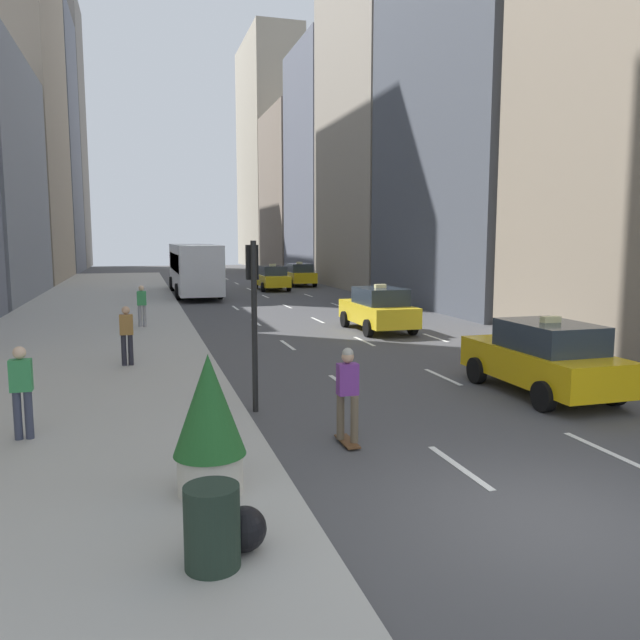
# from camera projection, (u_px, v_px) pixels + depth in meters

# --- Properties ---
(ground_plane) EXTENTS (160.00, 160.00, 0.00)m
(ground_plane) POSITION_uv_depth(u_px,v_px,m) (548.00, 519.00, 8.15)
(ground_plane) COLOR #474749
(sidewalk_left) EXTENTS (8.00, 66.00, 0.15)m
(sidewalk_left) POSITION_uv_depth(u_px,v_px,m) (100.00, 309.00, 31.91)
(sidewalk_left) COLOR #ADAAA3
(sidewalk_left) RESTS_ON ground
(lane_markings) EXTENTS (5.72, 56.00, 0.01)m
(lane_markings) POSITION_uv_depth(u_px,v_px,m) (301.00, 313.00, 30.77)
(lane_markings) COLOR white
(lane_markings) RESTS_ON ground
(building_row_right) EXTENTS (6.00, 84.98, 35.54)m
(building_row_right) POSITION_uv_depth(u_px,v_px,m) (356.00, 116.00, 49.51)
(building_row_right) COLOR gray
(building_row_right) RESTS_ON ground
(taxi_lead) EXTENTS (2.02, 4.40, 1.87)m
(taxi_lead) POSITION_uv_depth(u_px,v_px,m) (378.00, 309.00, 24.58)
(taxi_lead) COLOR yellow
(taxi_lead) RESTS_ON ground
(taxi_second) EXTENTS (2.02, 4.40, 1.87)m
(taxi_second) POSITION_uv_depth(u_px,v_px,m) (543.00, 357.00, 14.57)
(taxi_second) COLOR yellow
(taxi_second) RESTS_ON ground
(taxi_third) EXTENTS (2.02, 4.40, 1.87)m
(taxi_third) POSITION_uv_depth(u_px,v_px,m) (272.00, 278.00, 43.96)
(taxi_third) COLOR yellow
(taxi_third) RESTS_ON ground
(taxi_fourth) EXTENTS (2.02, 4.40, 1.87)m
(taxi_fourth) POSITION_uv_depth(u_px,v_px,m) (299.00, 275.00, 47.93)
(taxi_fourth) COLOR yellow
(taxi_fourth) RESTS_ON ground
(city_bus) EXTENTS (2.80, 11.61, 3.25)m
(city_bus) POSITION_uv_depth(u_px,v_px,m) (194.00, 267.00, 40.21)
(city_bus) COLOR silver
(city_bus) RESTS_ON ground
(skateboarder) EXTENTS (0.36, 0.80, 1.75)m
(skateboarder) POSITION_uv_depth(u_px,v_px,m) (348.00, 391.00, 10.99)
(skateboarder) COLOR brown
(skateboarder) RESTS_ON ground
(trash_can) EXTENTS (0.60, 0.60, 0.90)m
(trash_can) POSITION_uv_depth(u_px,v_px,m) (212.00, 527.00, 6.62)
(trash_can) COLOR #1E2D23
(trash_can) RESTS_ON sidewalk_left
(planter_with_shrub) EXTENTS (1.00, 1.00, 1.95)m
(planter_with_shrub) POSITION_uv_depth(u_px,v_px,m) (209.00, 422.00, 8.51)
(planter_with_shrub) COLOR beige
(planter_with_shrub) RESTS_ON sidewalk_left
(trash_bag) EXTENTS (0.51, 0.51, 0.51)m
(trash_bag) POSITION_uv_depth(u_px,v_px,m) (244.00, 529.00, 7.00)
(trash_bag) COLOR black
(trash_bag) RESTS_ON sidewalk_left
(pedestrian_near_curb) EXTENTS (0.36, 0.22, 1.65)m
(pedestrian_near_curb) POSITION_uv_depth(u_px,v_px,m) (22.00, 388.00, 10.82)
(pedestrian_near_curb) COLOR #383D51
(pedestrian_near_curb) RESTS_ON sidewalk_left
(pedestrian_mid_block) EXTENTS (0.36, 0.22, 1.65)m
(pedestrian_mid_block) POSITION_uv_depth(u_px,v_px,m) (127.00, 333.00, 17.16)
(pedestrian_mid_block) COLOR #23232D
(pedestrian_mid_block) RESTS_ON sidewalk_left
(pedestrian_far_walking) EXTENTS (0.36, 0.22, 1.65)m
(pedestrian_far_walking) POSITION_uv_depth(u_px,v_px,m) (142.00, 304.00, 24.75)
(pedestrian_far_walking) COLOR gray
(pedestrian_far_walking) RESTS_ON sidewalk_left
(traffic_light_pole) EXTENTS (0.24, 0.42, 3.60)m
(traffic_light_pole) POSITION_uv_depth(u_px,v_px,m) (253.00, 298.00, 13.00)
(traffic_light_pole) COLOR black
(traffic_light_pole) RESTS_ON ground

